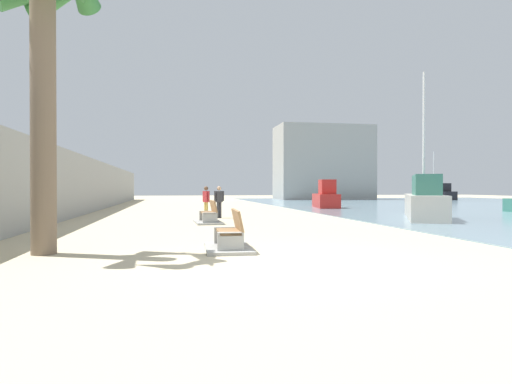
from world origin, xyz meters
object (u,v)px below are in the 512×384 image
object	(u,v)px
palm_tree	(42,29)
boat_mid_bay	(436,194)
boat_far_right	(326,197)
boat_outer	(425,202)
bench_far	(209,218)
person_walking	(206,200)
person_standing	(219,200)
bench_near	(229,240)

from	to	relation	value
palm_tree	boat_mid_bay	size ratio (longest dim) A/B	1.19
boat_far_right	palm_tree	bearing A→B (deg)	-123.99
palm_tree	boat_outer	world-z (taller)	boat_outer
boat_mid_bay	bench_far	bearing A→B (deg)	-134.43
bench_far	boat_mid_bay	distance (m)	43.49
person_walking	boat_outer	distance (m)	10.74
bench_far	boat_mid_bay	xyz separation A→B (m)	(30.45, 31.05, 0.56)
bench_far	boat_outer	distance (m)	10.58
boat_mid_bay	boat_far_right	size ratio (longest dim) A/B	1.30
bench_far	boat_outer	world-z (taller)	boat_outer
person_standing	boat_outer	bearing A→B (deg)	-14.32
bench_far	person_walking	distance (m)	3.57
person_walking	boat_mid_bay	distance (m)	40.95
bench_far	boat_mid_bay	world-z (taller)	boat_mid_bay
bench_far	person_standing	size ratio (longest dim) A/B	1.35
person_walking	boat_outer	world-z (taller)	boat_outer
bench_near	bench_far	size ratio (longest dim) A/B	1.00
bench_near	person_standing	bearing A→B (deg)	85.40
bench_near	boat_mid_bay	xyz separation A→B (m)	(30.59, 39.31, 0.56)
bench_near	person_standing	distance (m)	11.55
boat_mid_bay	boat_outer	size ratio (longest dim) A/B	0.80
palm_tree	bench_near	size ratio (longest dim) A/B	3.32
bench_near	boat_far_right	world-z (taller)	boat_far_right
boat_outer	palm_tree	bearing A→B (deg)	-148.94
palm_tree	person_walking	distance (m)	13.28
bench_near	boat_far_right	distance (m)	23.19
bench_near	boat_outer	size ratio (longest dim) A/B	0.29
boat_mid_bay	boat_outer	world-z (taller)	boat_outer
palm_tree	boat_mid_bay	distance (m)	52.70
palm_tree	bench_far	size ratio (longest dim) A/B	3.31
boat_outer	person_walking	bearing A→B (deg)	165.14
palm_tree	boat_outer	xyz separation A→B (m)	(14.94, 9.00, -4.27)
bench_far	person_standing	world-z (taller)	person_standing
boat_far_right	bench_near	bearing A→B (deg)	-115.22
palm_tree	boat_far_right	world-z (taller)	palm_tree
person_standing	bench_far	bearing A→B (deg)	-103.52
bench_near	bench_far	world-z (taller)	same
bench_far	person_walking	bearing A→B (deg)	87.55
bench_near	boat_outer	distance (m)	13.98
bench_far	bench_near	bearing A→B (deg)	-91.01
person_walking	person_standing	bearing A→B (deg)	-22.88
palm_tree	boat_outer	bearing A→B (deg)	31.06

